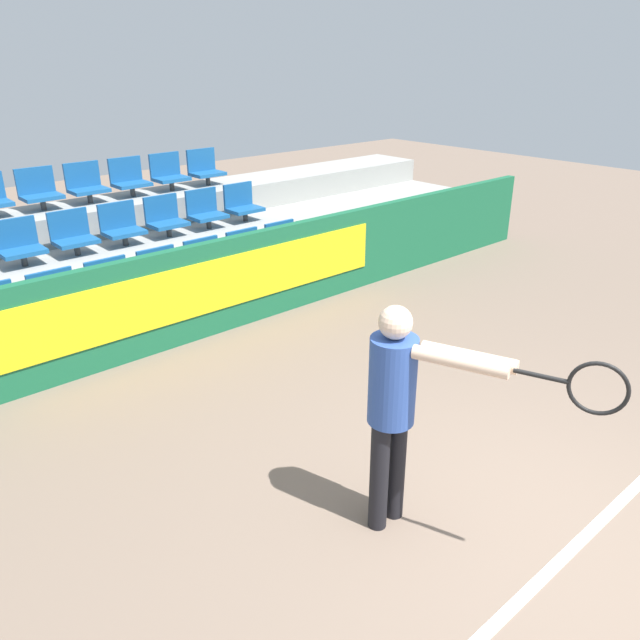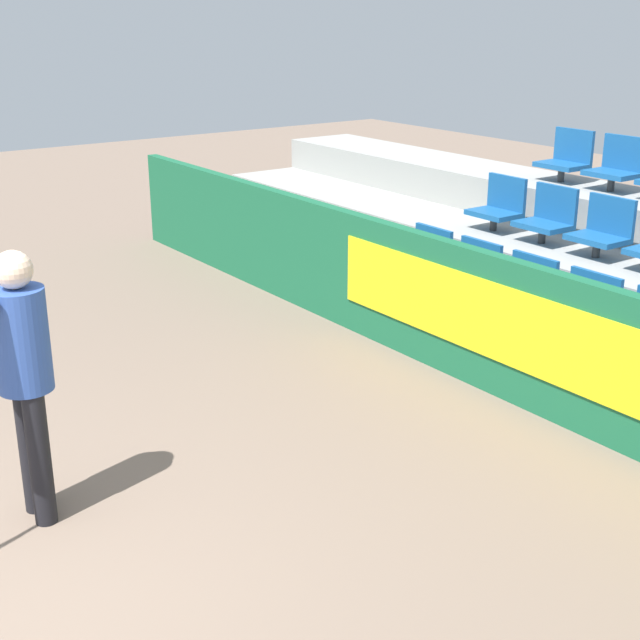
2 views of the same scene
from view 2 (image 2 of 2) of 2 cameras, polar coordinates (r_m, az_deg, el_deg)
barrier_wall at (r=6.82m, az=13.10°, el=-1.02°), size 12.61×0.14×1.10m
bleacher_tier_front at (r=7.36m, az=15.76°, el=-2.74°), size 12.21×0.96×0.38m
stadium_chair_0 at (r=8.50m, az=6.76°, el=3.96°), size 0.48×0.37×0.53m
stadium_chair_1 at (r=8.07m, az=9.73°, el=2.97°), size 0.48×0.37×0.53m
stadium_chair_2 at (r=7.67m, az=13.01°, el=1.87°), size 0.48×0.37×0.53m
stadium_chair_3 at (r=7.30m, az=16.63°, el=0.64°), size 0.48×0.37×0.53m
stadium_chair_7 at (r=9.07m, az=11.40°, el=7.19°), size 0.48×0.37×0.53m
stadium_chair_8 at (r=8.67m, az=14.40°, el=6.41°), size 0.48×0.37×0.53m
stadium_chair_9 at (r=8.30m, az=17.66°, el=5.53°), size 0.48×0.37×0.53m
stadium_chair_14 at (r=9.72m, az=15.51°, el=9.98°), size 0.48×0.37×0.53m
stadium_chair_15 at (r=9.35m, az=18.48°, el=9.34°), size 0.48×0.37×0.53m
tennis_player at (r=5.24m, az=-19.03°, el=-2.63°), size 0.63×1.42×1.64m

